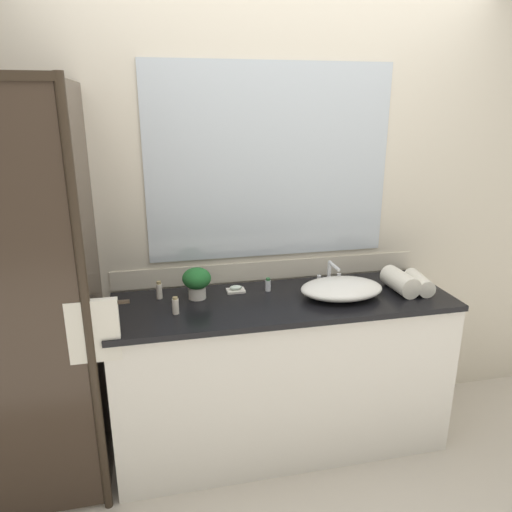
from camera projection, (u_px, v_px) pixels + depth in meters
ground_plane at (281, 442)px, 2.79m from camera, size 8.00×8.00×0.00m
wall_back_with_mirror at (269, 210)px, 2.72m from camera, size 4.40×0.06×2.60m
vanity_cabinet at (282, 373)px, 2.67m from camera, size 1.80×0.58×0.90m
shower_enclosure at (9, 314)px, 2.05m from camera, size 1.20×0.59×2.00m
sink_basin at (342, 289)px, 2.55m from camera, size 0.45×0.31×0.09m
faucet at (330, 277)px, 2.71m from camera, size 0.17×0.16×0.14m
potted_plant at (197, 281)px, 2.51m from camera, size 0.15×0.15×0.17m
soap_dish at (236, 289)px, 2.62m from camera, size 0.10×0.07×0.04m
amenity_bottle_shampoo at (176, 306)px, 2.34m from camera, size 0.03×0.03×0.09m
amenity_bottle_conditioner at (268, 285)px, 2.63m from camera, size 0.03×0.03×0.07m
amenity_bottle_body_wash at (159, 290)px, 2.52m from camera, size 0.03×0.03×0.10m
rolled_towel_near_edge at (419, 283)px, 2.63m from camera, size 0.12×0.24×0.09m
rolled_towel_middle at (400, 282)px, 2.61m from camera, size 0.12×0.24×0.11m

